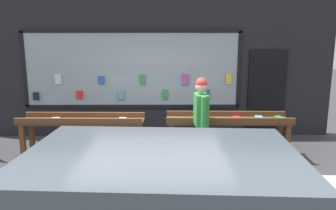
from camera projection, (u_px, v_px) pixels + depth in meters
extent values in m
plane|color=#38383A|center=(154.00, 173.00, 5.84)|extent=(40.00, 40.00, 0.00)
cube|color=black|center=(157.00, 68.00, 7.87)|extent=(8.41, 0.20, 3.29)
cube|color=#8C9EA8|center=(132.00, 69.00, 7.74)|extent=(5.06, 0.03, 1.77)
cube|color=black|center=(131.00, 31.00, 7.56)|extent=(5.14, 0.06, 0.08)
cube|color=black|center=(133.00, 106.00, 7.92)|extent=(5.14, 0.06, 0.08)
cube|color=black|center=(25.00, 70.00, 7.72)|extent=(0.08, 0.06, 1.77)
cube|color=black|center=(239.00, 69.00, 7.76)|extent=(0.08, 0.06, 1.77)
cube|color=black|center=(36.00, 96.00, 7.80)|extent=(0.14, 0.03, 0.18)
cube|color=silver|center=(58.00, 79.00, 7.73)|extent=(0.15, 0.03, 0.23)
cube|color=red|center=(79.00, 95.00, 7.81)|extent=(0.15, 0.03, 0.20)
cube|color=#2659B2|center=(101.00, 80.00, 7.74)|extent=(0.14, 0.03, 0.19)
cube|color=#5999A5|center=(121.00, 95.00, 7.82)|extent=(0.16, 0.03, 0.22)
cube|color=#338C4C|center=(143.00, 80.00, 7.75)|extent=(0.13, 0.03, 0.23)
cube|color=#338C4C|center=(165.00, 94.00, 7.82)|extent=(0.14, 0.03, 0.23)
cube|color=#994CA5|center=(185.00, 79.00, 7.76)|extent=(0.16, 0.03, 0.26)
cube|color=#2659B2|center=(206.00, 94.00, 7.83)|extent=(0.14, 0.03, 0.23)
cube|color=yellow|center=(229.00, 79.00, 7.76)|extent=(0.13, 0.03, 0.25)
cube|color=black|center=(267.00, 94.00, 7.88)|extent=(0.90, 0.04, 2.10)
cube|color=brown|center=(23.00, 143.00, 6.36)|extent=(0.09, 0.09, 0.73)
cube|color=brown|center=(138.00, 143.00, 6.33)|extent=(0.09, 0.09, 0.73)
cube|color=brown|center=(32.00, 136.00, 6.77)|extent=(0.09, 0.09, 0.73)
cube|color=brown|center=(140.00, 137.00, 6.74)|extent=(0.09, 0.09, 0.73)
cube|color=brown|center=(82.00, 121.00, 6.48)|extent=(2.45, 0.63, 0.04)
cube|color=brown|center=(78.00, 121.00, 6.21)|extent=(2.44, 0.12, 0.12)
cube|color=brown|center=(85.00, 115.00, 6.72)|extent=(2.44, 0.12, 0.12)
cube|color=black|center=(27.00, 121.00, 6.39)|extent=(0.19, 0.22, 0.02)
cube|color=#994CA5|center=(44.00, 119.00, 6.51)|extent=(0.14, 0.22, 0.02)
cube|color=silver|center=(55.00, 119.00, 6.49)|extent=(0.20, 0.25, 0.03)
cube|color=#2659B2|center=(68.00, 120.00, 6.46)|extent=(0.21, 0.26, 0.02)
cube|color=red|center=(78.00, 121.00, 6.31)|extent=(0.18, 0.23, 0.03)
cube|color=silver|center=(94.00, 120.00, 6.41)|extent=(0.13, 0.21, 0.03)
cube|color=silver|center=(108.00, 120.00, 6.43)|extent=(0.18, 0.22, 0.02)
cube|color=silver|center=(122.00, 119.00, 6.50)|extent=(0.15, 0.22, 0.03)
cube|color=silver|center=(134.00, 121.00, 6.37)|extent=(0.16, 0.21, 0.03)
cube|color=brown|center=(171.00, 142.00, 6.36)|extent=(0.09, 0.09, 0.74)
cube|color=brown|center=(287.00, 143.00, 6.33)|extent=(0.09, 0.09, 0.74)
cube|color=brown|center=(171.00, 135.00, 6.83)|extent=(0.09, 0.09, 0.74)
cube|color=brown|center=(279.00, 136.00, 6.80)|extent=(0.09, 0.09, 0.74)
cube|color=brown|center=(228.00, 120.00, 6.50)|extent=(2.46, 0.70, 0.04)
cube|color=brown|center=(230.00, 121.00, 6.20)|extent=(2.44, 0.12, 0.12)
cube|color=brown|center=(226.00, 114.00, 6.77)|extent=(2.44, 0.12, 0.12)
cube|color=#994CA5|center=(175.00, 121.00, 6.33)|extent=(0.19, 0.23, 0.03)
cube|color=silver|center=(196.00, 121.00, 6.31)|extent=(0.17, 0.23, 0.02)
cube|color=#994CA5|center=(220.00, 119.00, 6.42)|extent=(0.15, 0.24, 0.03)
cube|color=red|center=(237.00, 117.00, 6.65)|extent=(0.16, 0.23, 0.02)
cube|color=#5999A5|center=(259.00, 117.00, 6.60)|extent=(0.17, 0.22, 0.03)
cube|color=#338C4C|center=(279.00, 117.00, 6.60)|extent=(0.17, 0.23, 0.03)
cylinder|color=black|center=(201.00, 147.00, 5.99)|extent=(0.14, 0.14, 0.80)
cylinder|color=black|center=(200.00, 144.00, 6.14)|extent=(0.14, 0.14, 0.80)
cube|color=#338C3F|center=(201.00, 110.00, 5.93)|extent=(0.24, 0.46, 0.57)
cylinder|color=#338C3F|center=(204.00, 112.00, 5.64)|extent=(0.09, 0.09, 0.54)
cylinder|color=#338C3F|center=(199.00, 106.00, 6.20)|extent=(0.09, 0.09, 0.54)
sphere|color=tan|center=(201.00, 87.00, 5.84)|extent=(0.22, 0.22, 0.22)
sphere|color=red|center=(201.00, 83.00, 5.83)|extent=(0.21, 0.21, 0.21)
ellipsoid|color=black|center=(177.00, 159.00, 5.76)|extent=(0.25, 0.41, 0.23)
ellipsoid|color=black|center=(177.00, 159.00, 5.76)|extent=(0.25, 0.25, 0.25)
sphere|color=black|center=(177.00, 152.00, 5.98)|extent=(0.21, 0.21, 0.21)
cylinder|color=black|center=(177.00, 162.00, 5.53)|extent=(0.03, 0.09, 0.12)
cylinder|color=black|center=(180.00, 167.00, 5.91)|extent=(0.04, 0.04, 0.15)
cylinder|color=black|center=(173.00, 167.00, 5.91)|extent=(0.04, 0.04, 0.15)
cylinder|color=black|center=(180.00, 172.00, 5.68)|extent=(0.04, 0.04, 0.15)
cylinder|color=black|center=(173.00, 172.00, 5.68)|extent=(0.04, 0.04, 0.15)
cube|color=#4C5660|center=(162.00, 182.00, 2.83)|extent=(2.40, 1.68, 0.56)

